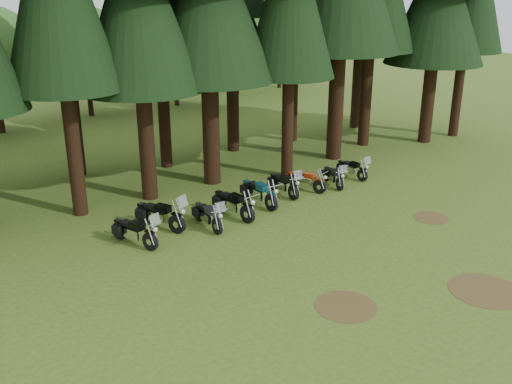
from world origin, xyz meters
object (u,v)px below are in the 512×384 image
motorcycle_4 (259,193)px  motorcycle_8 (352,169)px  motorcycle_2 (208,216)px  motorcycle_7 (333,177)px  motorcycle_0 (135,232)px  motorcycle_1 (160,216)px  motorcycle_3 (233,205)px  motorcycle_6 (305,181)px  motorcycle_5 (284,185)px

motorcycle_4 → motorcycle_8: size_ratio=1.22×
motorcycle_2 → motorcycle_7: motorcycle_2 is taller
motorcycle_0 → motorcycle_1: 1.60m
motorcycle_3 → motorcycle_7: motorcycle_7 is taller
motorcycle_1 → motorcycle_6: 7.22m
motorcycle_4 → motorcycle_8: 5.71m
motorcycle_0 → motorcycle_3: motorcycle_0 is taller
motorcycle_1 → motorcycle_0: bearing=-172.2°
motorcycle_5 → motorcycle_8: (4.11, -0.23, -0.05)m
motorcycle_3 → motorcycle_4: 1.66m
motorcycle_4 → motorcycle_7: 4.19m
motorcycle_4 → motorcycle_0: bearing=-174.7°
motorcycle_7 → motorcycle_0: bearing=-159.3°
motorcycle_0 → motorcycle_2: motorcycle_0 is taller
motorcycle_0 → motorcycle_5: 7.52m
motorcycle_1 → motorcycle_2: bearing=-54.9°
motorcycle_2 → motorcycle_3: motorcycle_2 is taller
motorcycle_5 → motorcycle_8: 4.12m
motorcycle_3 → motorcycle_7: 5.81m
motorcycle_1 → motorcycle_3: size_ratio=1.00×
motorcycle_6 → motorcycle_7: motorcycle_7 is taller
motorcycle_6 → motorcycle_1: bearing=160.5°
motorcycle_5 → motorcycle_6: (1.13, -0.17, -0.04)m
motorcycle_4 → motorcycle_7: (4.19, -0.22, -0.08)m
motorcycle_4 → motorcycle_6: motorcycle_4 is taller
motorcycle_0 → motorcycle_6: bearing=-13.4°
motorcycle_5 → motorcycle_7: 2.64m
motorcycle_1 → motorcycle_5: 6.08m
motorcycle_2 → motorcycle_3: size_ratio=0.89×
motorcycle_6 → motorcycle_3: bearing=169.1°
motorcycle_0 → motorcycle_1: bearing=11.1°
motorcycle_2 → motorcycle_7: 7.19m
motorcycle_1 → motorcycle_6: motorcycle_1 is taller
motorcycle_2 → motorcycle_3: 1.40m
motorcycle_3 → motorcycle_6: 4.37m
motorcycle_3 → motorcycle_5: 3.28m
motorcycle_7 → motorcycle_8: 1.54m
motorcycle_1 → motorcycle_4: (4.48, -0.38, -0.02)m
motorcycle_3 → motorcycle_0: bearing=174.6°
motorcycle_5 → motorcycle_6: bearing=-2.6°
motorcycle_1 → motorcycle_7: 8.69m
motorcycle_3 → motorcycle_5: size_ratio=1.09×
motorcycle_2 → motorcycle_6: (5.72, 0.77, -0.02)m
motorcycle_5 → motorcycle_3: bearing=-162.4°
motorcycle_0 → motorcycle_5: (7.49, 0.63, -0.01)m
motorcycle_5 → motorcycle_2: bearing=-162.4°
motorcycle_0 → motorcycle_6: motorcycle_0 is taller
motorcycle_3 → motorcycle_5: bearing=6.7°
motorcycle_3 → motorcycle_5: motorcycle_5 is taller
motorcycle_1 → motorcycle_4: bearing=-24.6°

